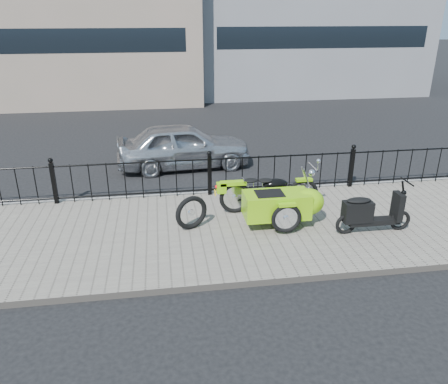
{
  "coord_description": "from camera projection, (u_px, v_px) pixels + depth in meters",
  "views": [
    {
      "loc": [
        -1.09,
        -8.23,
        4.15
      ],
      "look_at": [
        0.13,
        -0.1,
        0.74
      ],
      "focal_mm": 35.0,
      "sensor_mm": 36.0,
      "label": 1
    }
  ],
  "objects": [
    {
      "name": "ground",
      "position": [
        217.0,
        223.0,
        9.25
      ],
      "size": [
        120.0,
        120.0,
        0.0
      ],
      "primitive_type": "plane",
      "color": "black",
      "rests_on": "ground"
    },
    {
      "name": "spare_tire",
      "position": [
        191.0,
        213.0,
        8.62
      ],
      "size": [
        0.68,
        0.39,
        0.7
      ],
      "primitive_type": "torus",
      "rotation": [
        1.57,
        0.0,
        0.44
      ],
      "color": "black",
      "rests_on": "sidewalk"
    },
    {
      "name": "motorcycle_sidecar",
      "position": [
        283.0,
        201.0,
        8.83
      ],
      "size": [
        2.28,
        1.48,
        0.98
      ],
      "color": "black",
      "rests_on": "sidewalk"
    },
    {
      "name": "sedan_car",
      "position": [
        184.0,
        146.0,
        12.34
      ],
      "size": [
        3.85,
        1.81,
        1.27
      ],
      "primitive_type": "imported",
      "rotation": [
        0.0,
        0.0,
        1.65
      ],
      "color": "#AFB0B6",
      "rests_on": "ground"
    },
    {
      "name": "iron_fence",
      "position": [
        210.0,
        176.0,
        10.22
      ],
      "size": [
        14.11,
        0.11,
        1.08
      ],
      "color": "black",
      "rests_on": "sidewalk"
    },
    {
      "name": "scooter",
      "position": [
        369.0,
        213.0,
        8.46
      ],
      "size": [
        1.55,
        0.45,
        1.05
      ],
      "color": "black",
      "rests_on": "sidewalk"
    },
    {
      "name": "sidewalk",
      "position": [
        220.0,
        231.0,
        8.77
      ],
      "size": [
        30.0,
        3.8,
        0.12
      ],
      "primitive_type": "cube",
      "color": "slate",
      "rests_on": "ground"
    },
    {
      "name": "curb",
      "position": [
        209.0,
        194.0,
        10.55
      ],
      "size": [
        30.0,
        0.1,
        0.12
      ],
      "primitive_type": "cube",
      "color": "gray",
      "rests_on": "ground"
    }
  ]
}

